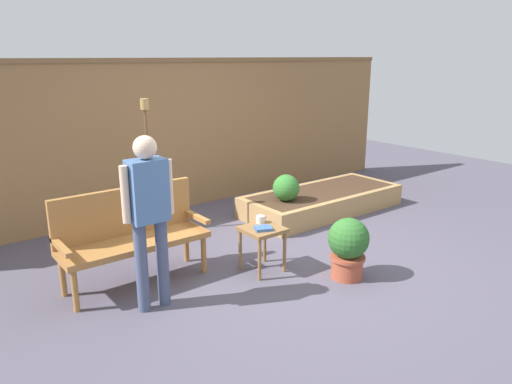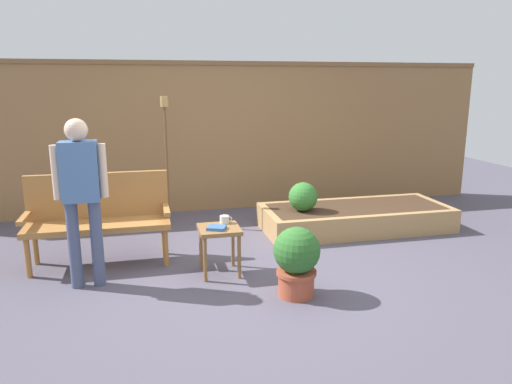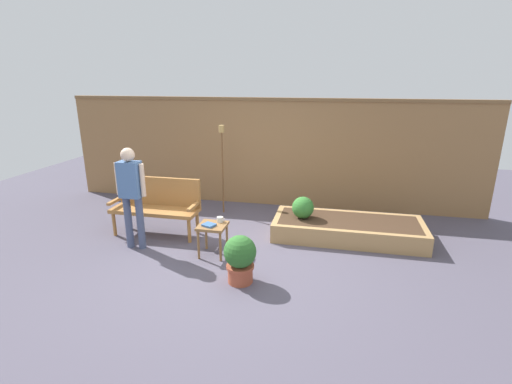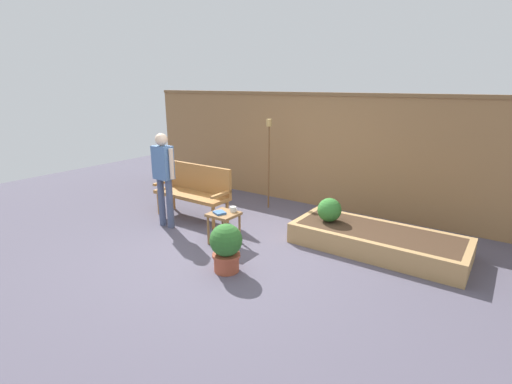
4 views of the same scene
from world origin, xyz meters
The scene contains 11 objects.
ground_plane centered at (0.00, 0.00, 0.00)m, with size 14.00×14.00×0.00m, color #514C5B.
fence_back centered at (0.00, 2.60, 1.09)m, with size 8.40×0.14×2.16m.
garden_bench centered at (-1.51, 0.71, 0.54)m, with size 1.44×0.48×0.94m.
side_table centered at (-0.34, 0.10, 0.40)m, with size 0.40×0.40×0.48m.
cup_on_table centered at (-0.26, 0.23, 0.52)m, with size 0.13×0.09×0.08m.
book_on_table centered at (-0.37, 0.04, 0.50)m, with size 0.17×0.15×0.03m, color #38609E.
potted_boxwood centered at (0.24, -0.56, 0.35)m, with size 0.42×0.42×0.63m.
raised_planter_bed centered at (1.61, 1.17, 0.15)m, with size 2.40×1.00×0.30m.
shrub_near_bench centered at (0.87, 1.12, 0.48)m, with size 0.36×0.36×0.36m.
tiki_torch centered at (-0.73, 1.90, 1.16)m, with size 0.10×0.10×1.69m.
person_by_bench centered at (-1.59, 0.09, 0.93)m, with size 0.47×0.20×1.56m.
Camera 1 is at (-3.26, -3.58, 2.19)m, focal length 33.95 mm.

